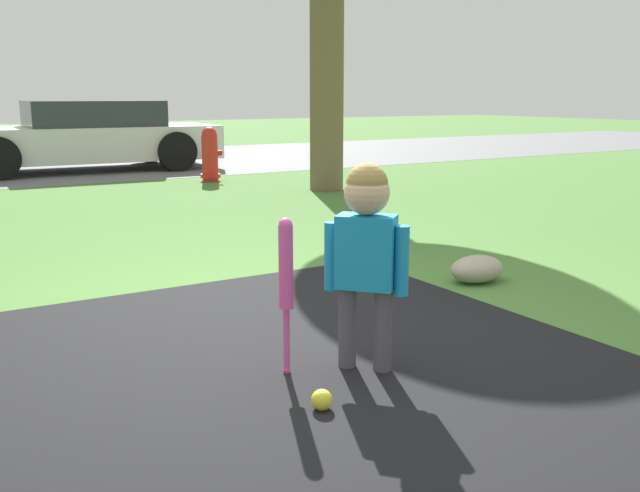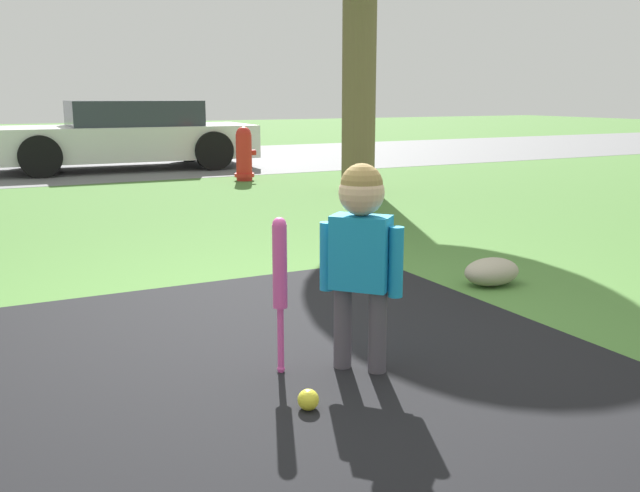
% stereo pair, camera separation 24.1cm
% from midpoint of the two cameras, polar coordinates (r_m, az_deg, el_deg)
% --- Properties ---
extents(ground_plane, '(60.00, 60.00, 0.00)m').
position_cam_midpoint_polar(ground_plane, '(3.96, -6.80, -6.40)').
color(ground_plane, '#477533').
extents(street_strip, '(40.00, 6.00, 0.01)m').
position_cam_midpoint_polar(street_strip, '(13.51, -24.62, 5.68)').
color(street_strip, slate).
rests_on(street_strip, ground).
extents(child, '(0.28, 0.31, 0.95)m').
position_cam_midpoint_polar(child, '(3.18, 1.56, 0.62)').
color(child, '#4C4751').
rests_on(child, ground).
extents(baseball_bat, '(0.07, 0.07, 0.72)m').
position_cam_midpoint_polar(baseball_bat, '(3.16, -4.92, -2.26)').
color(baseball_bat, '#E54CA5').
rests_on(baseball_bat, ground).
extents(sports_ball, '(0.09, 0.09, 0.09)m').
position_cam_midpoint_polar(sports_ball, '(2.93, -2.26, -12.23)').
color(sports_ball, yellow).
rests_on(sports_ball, ground).
extents(fire_hydrant, '(0.33, 0.29, 0.79)m').
position_cam_midpoint_polar(fire_hydrant, '(10.56, -9.45, 7.21)').
color(fire_hydrant, red).
rests_on(fire_hydrant, ground).
extents(parked_car, '(4.44, 2.03, 1.14)m').
position_cam_midpoint_polar(parked_car, '(12.59, -18.87, 8.26)').
color(parked_car, silver).
rests_on(parked_car, ground).
extents(edging_rock, '(0.40, 0.28, 0.18)m').
position_cam_midpoint_polar(edging_rock, '(4.90, 11.07, -1.83)').
color(edging_rock, '#9E937F').
rests_on(edging_rock, ground).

